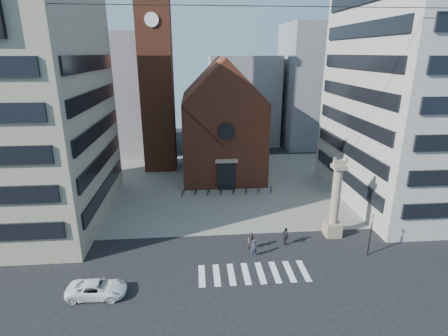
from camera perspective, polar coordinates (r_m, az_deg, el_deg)
The scene contains 24 objects.
ground at distance 34.70m, azimuth 3.05°, elevation -13.98°, with size 120.00×120.00×0.00m, color black.
piazza at distance 51.65m, azimuth 0.20°, elevation -2.68°, with size 46.00×30.00×0.05m, color gray.
zebra_crossing at distance 32.31m, azimuth 4.81°, elevation -16.74°, with size 10.20×3.20×0.01m, color white, non-canonical shape.
church at distance 55.25m, azimuth -0.34°, elevation 7.32°, with size 12.00×16.65×18.00m.
campanile at distance 57.38m, azimuth -10.98°, elevation 15.21°, with size 5.50×5.50×31.20m.
building_left at distance 44.08m, azimuth -31.78°, elevation 8.41°, with size 18.00×20.00×26.00m, color gray.
building_right at distance 49.89m, azimuth 30.52°, elevation 12.98°, with size 18.00×22.00×32.00m, color #B7B1A6.
bg_block_left at distance 71.20m, azimuth -17.96°, elevation 11.38°, with size 16.00×14.00×22.00m, color gray.
bg_block_mid at distance 75.34m, azimuth 3.07°, elevation 11.03°, with size 14.00×12.00×18.00m, color gray.
bg_block_right at distance 76.01m, azimuth 15.77°, elevation 12.73°, with size 16.00×14.00×24.00m, color gray.
lion_column at distance 38.17m, azimuth 17.65°, elevation -5.86°, with size 1.63×1.60×8.68m.
traffic_light at distance 36.25m, azimuth 22.79°, elevation -9.86°, with size 0.13×0.16×4.30m.
white_car at distance 31.10m, azimuth -20.02°, elevation -18.06°, with size 2.14×4.64×1.29m, color white.
pedestrian_0 at distance 34.19m, azimuth 4.91°, elevation -12.90°, with size 0.62×0.40×1.69m, color #333042.
pedestrian_1 at distance 35.18m, azimuth 4.49°, elevation -11.81°, with size 0.88×0.68×1.81m, color #514440.
pedestrian_2 at distance 36.29m, azimuth 10.01°, elevation -10.94°, with size 1.13×0.47×1.92m, color #212228.
scooter_0 at distance 47.89m, azimuth -6.73°, elevation -3.95°, with size 0.57×1.64×0.86m, color black.
scooter_1 at distance 47.84m, azimuth -4.65°, elevation -3.85°, with size 0.45×1.59×0.96m, color black.
scooter_2 at distance 47.89m, azimuth -2.56°, elevation -3.84°, with size 0.57×1.64×0.86m, color black.
scooter_3 at distance 47.96m, azimuth -0.48°, elevation -3.73°, with size 0.45×1.59×0.96m, color black.
scooter_4 at distance 48.13m, azimuth 1.58°, elevation -3.71°, with size 0.57×1.64×0.86m, color black.
scooter_5 at distance 48.33m, azimuth 3.63°, elevation -3.59°, with size 0.45×1.59×0.96m, color black.
scooter_6 at distance 48.62m, azimuth 5.66°, elevation -3.57°, with size 0.57×1.64×0.86m, color black.
scooter_7 at distance 48.94m, azimuth 7.67°, elevation -3.44°, with size 0.45×1.59×0.96m, color black.
Camera 1 is at (-4.27, -29.03, 18.53)m, focal length 28.00 mm.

